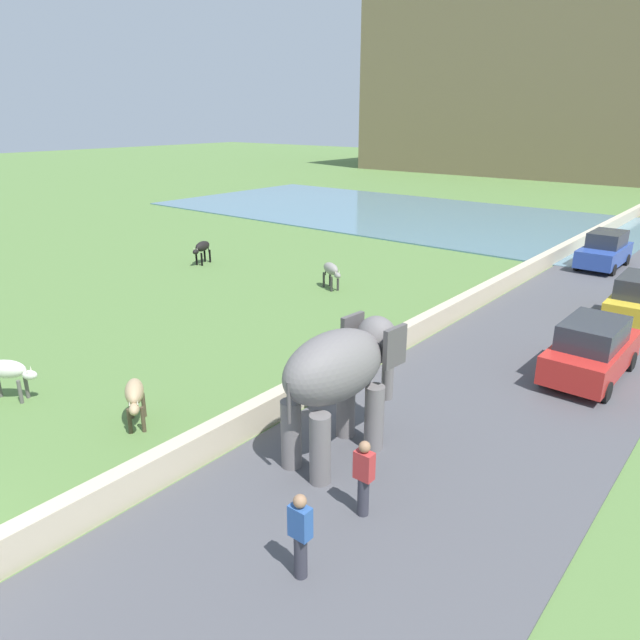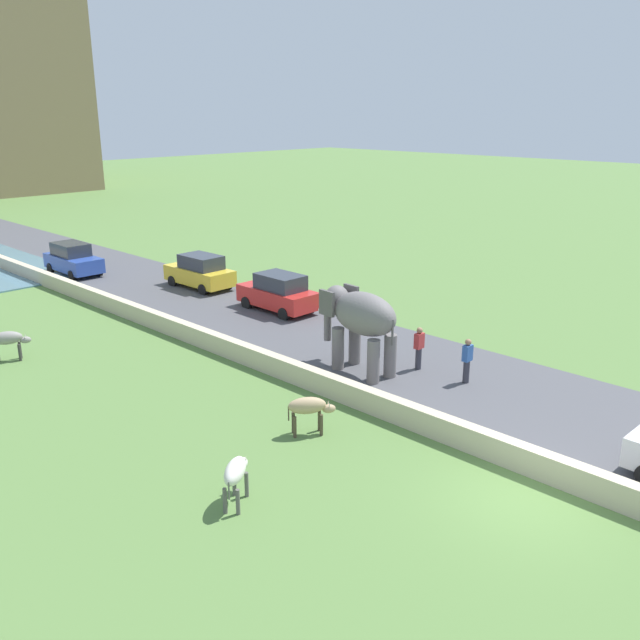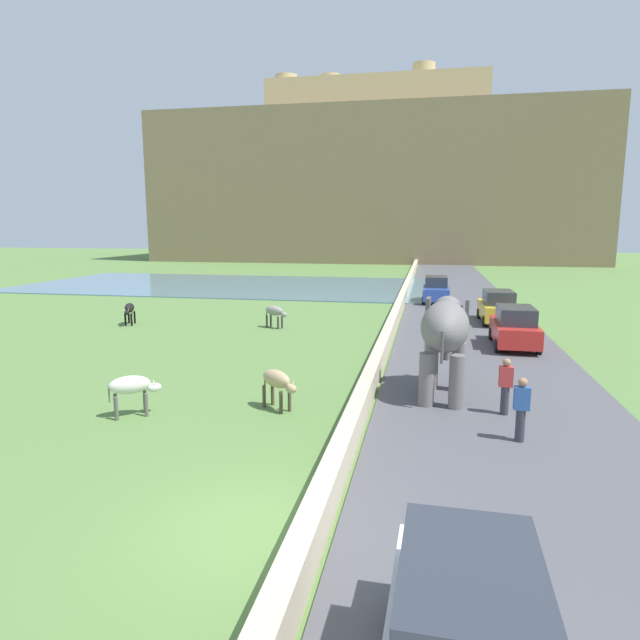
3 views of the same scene
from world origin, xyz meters
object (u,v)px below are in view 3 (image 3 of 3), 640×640
(person_trailing, at_px, (521,409))
(car_red, at_px, (515,327))
(cow_grey, at_px, (275,312))
(car_blue, at_px, (436,290))
(elephant, at_px, (445,332))
(cow_tan, at_px, (278,381))
(car_yellow, at_px, (498,307))
(person_beside_elephant, at_px, (506,386))
(cow_white, at_px, (132,387))
(cow_black, at_px, (129,309))

(person_trailing, height_order, car_red, car_red)
(car_red, height_order, cow_grey, car_red)
(car_blue, xyz_separation_m, cow_grey, (-8.16, -11.24, -0.06))
(elephant, xyz_separation_m, car_red, (3.13, 7.64, -1.14))
(person_trailing, distance_m, cow_tan, 6.47)
(car_yellow, bearing_deg, cow_grey, -162.57)
(elephant, distance_m, car_red, 8.33)
(elephant, height_order, person_trailing, elephant)
(car_yellow, height_order, car_red, same)
(cow_tan, bearing_deg, person_beside_elephant, 6.18)
(cow_tan, height_order, cow_white, same)
(car_red, height_order, cow_tan, car_red)
(car_red, relative_size, cow_grey, 2.89)
(car_yellow, relative_size, cow_tan, 3.06)
(elephant, height_order, person_beside_elephant, elephant)
(car_yellow, xyz_separation_m, cow_black, (-19.13, -4.13, -0.06))
(person_trailing, bearing_deg, cow_white, -179.67)
(cow_tan, distance_m, cow_grey, 12.74)
(person_trailing, distance_m, car_red, 11.07)
(person_trailing, bearing_deg, car_yellow, 85.27)
(person_beside_elephant, distance_m, cow_white, 10.18)
(person_beside_elephant, bearing_deg, car_yellow, 84.25)
(cow_tan, xyz_separation_m, cow_black, (-11.37, 11.65, 0.00))
(elephant, relative_size, cow_black, 2.47)
(person_beside_elephant, distance_m, car_blue, 22.85)
(elephant, distance_m, person_trailing, 3.94)
(car_red, distance_m, cow_white, 15.94)
(car_yellow, bearing_deg, person_trailing, -94.73)
(person_beside_elephant, height_order, cow_grey, person_beside_elephant)
(car_blue, height_order, cow_grey, car_blue)
(car_blue, distance_m, cow_black, 19.87)
(elephant, distance_m, person_beside_elephant, 2.45)
(car_yellow, distance_m, car_blue, 8.31)
(person_beside_elephant, distance_m, cow_tan, 6.27)
(cow_grey, bearing_deg, car_blue, 54.02)
(car_red, xyz_separation_m, cow_white, (-11.50, -11.04, -0.06))
(person_beside_elephant, distance_m, person_trailing, 1.92)
(person_trailing, distance_m, car_yellow, 17.08)
(car_red, relative_size, cow_black, 2.83)
(cow_white, bearing_deg, car_blue, 71.37)
(car_blue, bearing_deg, car_yellow, -67.72)
(cow_black, distance_m, cow_grey, 7.83)
(person_beside_elephant, xyz_separation_m, person_trailing, (0.11, -1.92, 0.00))
(car_red, xyz_separation_m, cow_tan, (-7.76, -9.74, -0.06))
(person_beside_elephant, distance_m, car_red, 9.19)
(car_blue, distance_m, car_red, 14.09)
(car_red, height_order, cow_white, car_red)
(person_beside_elephant, xyz_separation_m, car_blue, (-1.63, 22.80, 0.03))
(car_blue, bearing_deg, cow_white, -108.63)
(cow_grey, distance_m, cow_white, 13.53)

